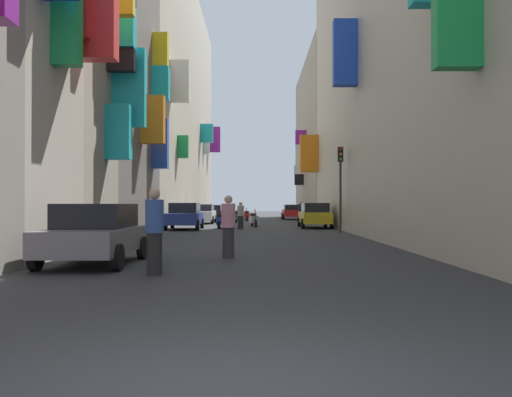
{
  "coord_description": "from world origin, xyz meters",
  "views": [
    {
      "loc": [
        0.29,
        -4.33,
        1.48
      ],
      "look_at": [
        0.33,
        22.04,
        1.72
      ],
      "focal_mm": 38.36,
      "sensor_mm": 36.0,
      "label": 1
    }
  ],
  "objects_px": {
    "parked_car_grey": "(94,233)",
    "parked_car_red": "(291,212)",
    "parked_car_white": "(202,213)",
    "pedestrian_near_left": "(154,231)",
    "parked_car_blue": "(184,216)",
    "pedestrian_near_right": "(240,216)",
    "scooter_black": "(237,215)",
    "scooter_blue": "(221,221)",
    "scooter_green": "(233,217)",
    "scooter_silver": "(253,220)",
    "traffic_light_near_corner": "(340,174)",
    "parked_car_yellow": "(314,215)",
    "pedestrian_mid_street": "(228,227)",
    "parked_car_black": "(212,212)",
    "pedestrian_crossing": "(300,213)",
    "scooter_red": "(246,216)"
  },
  "relations": [
    {
      "from": "parked_car_grey",
      "to": "parked_car_red",
      "type": "relative_size",
      "value": 0.9
    },
    {
      "from": "parked_car_white",
      "to": "pedestrian_near_left",
      "type": "bearing_deg",
      "value": -86.32
    },
    {
      "from": "parked_car_white",
      "to": "parked_car_red",
      "type": "relative_size",
      "value": 0.99
    },
    {
      "from": "parked_car_grey",
      "to": "parked_car_blue",
      "type": "relative_size",
      "value": 0.98
    },
    {
      "from": "parked_car_blue",
      "to": "pedestrian_near_right",
      "type": "relative_size",
      "value": 2.53
    },
    {
      "from": "scooter_black",
      "to": "scooter_blue",
      "type": "distance_m",
      "value": 17.28
    },
    {
      "from": "scooter_green",
      "to": "scooter_silver",
      "type": "height_order",
      "value": "same"
    },
    {
      "from": "pedestrian_near_right",
      "to": "scooter_blue",
      "type": "bearing_deg",
      "value": 147.26
    },
    {
      "from": "parked_car_red",
      "to": "scooter_black",
      "type": "distance_m",
      "value": 5.16
    },
    {
      "from": "scooter_silver",
      "to": "traffic_light_near_corner",
      "type": "bearing_deg",
      "value": -57.68
    },
    {
      "from": "parked_car_grey",
      "to": "scooter_blue",
      "type": "xyz_separation_m",
      "value": [
        1.9,
        18.99,
        -0.31
      ]
    },
    {
      "from": "parked_car_yellow",
      "to": "parked_car_red",
      "type": "height_order",
      "value": "parked_car_yellow"
    },
    {
      "from": "scooter_green",
      "to": "scooter_silver",
      "type": "bearing_deg",
      "value": -77.72
    },
    {
      "from": "parked_car_red",
      "to": "parked_car_grey",
      "type": "bearing_deg",
      "value": -101.06
    },
    {
      "from": "scooter_black",
      "to": "pedestrian_mid_street",
      "type": "xyz_separation_m",
      "value": [
        0.93,
        -34.67,
        0.39
      ]
    },
    {
      "from": "parked_car_black",
      "to": "scooter_green",
      "type": "bearing_deg",
      "value": -74.95
    },
    {
      "from": "parked_car_white",
      "to": "pedestrian_crossing",
      "type": "relative_size",
      "value": 2.56
    },
    {
      "from": "parked_car_blue",
      "to": "scooter_green",
      "type": "xyz_separation_m",
      "value": [
        2.42,
        10.49,
        -0.33
      ]
    },
    {
      "from": "parked_car_blue",
      "to": "pedestrian_mid_street",
      "type": "distance_m",
      "value": 16.75
    },
    {
      "from": "parked_car_blue",
      "to": "scooter_silver",
      "type": "relative_size",
      "value": 2.26
    },
    {
      "from": "parked_car_white",
      "to": "parked_car_blue",
      "type": "height_order",
      "value": "parked_car_blue"
    },
    {
      "from": "parked_car_grey",
      "to": "scooter_green",
      "type": "xyz_separation_m",
      "value": [
        2.25,
        28.49,
        -0.31
      ]
    },
    {
      "from": "parked_car_yellow",
      "to": "scooter_black",
      "type": "height_order",
      "value": "parked_car_yellow"
    },
    {
      "from": "parked_car_red",
      "to": "pedestrian_near_left",
      "type": "distance_m",
      "value": 39.7
    },
    {
      "from": "parked_car_grey",
      "to": "scooter_green",
      "type": "relative_size",
      "value": 2.17
    },
    {
      "from": "scooter_black",
      "to": "scooter_green",
      "type": "xyz_separation_m",
      "value": [
        0.0,
        -7.77,
        -0.0
      ]
    },
    {
      "from": "parked_car_yellow",
      "to": "pedestrian_mid_street",
      "type": "xyz_separation_m",
      "value": [
        -4.33,
        -18.27,
        0.06
      ]
    },
    {
      "from": "parked_car_red",
      "to": "scooter_blue",
      "type": "relative_size",
      "value": 2.34
    },
    {
      "from": "parked_car_red",
      "to": "pedestrian_near_right",
      "type": "distance_m",
      "value": 19.53
    },
    {
      "from": "parked_car_white",
      "to": "scooter_silver",
      "type": "xyz_separation_m",
      "value": [
        3.86,
        -6.19,
        -0.29
      ]
    },
    {
      "from": "parked_car_grey",
      "to": "pedestrian_near_right",
      "type": "height_order",
      "value": "pedestrian_near_right"
    },
    {
      "from": "scooter_red",
      "to": "pedestrian_crossing",
      "type": "relative_size",
      "value": 1.13
    },
    {
      "from": "parked_car_yellow",
      "to": "parked_car_black",
      "type": "bearing_deg",
      "value": 113.76
    },
    {
      "from": "scooter_green",
      "to": "parked_car_black",
      "type": "bearing_deg",
      "value": 105.05
    },
    {
      "from": "scooter_blue",
      "to": "pedestrian_mid_street",
      "type": "bearing_deg",
      "value": -85.78
    },
    {
      "from": "scooter_green",
      "to": "pedestrian_mid_street",
      "type": "height_order",
      "value": "pedestrian_mid_street"
    },
    {
      "from": "scooter_silver",
      "to": "pedestrian_crossing",
      "type": "relative_size",
      "value": 1.03
    },
    {
      "from": "scooter_red",
      "to": "pedestrian_crossing",
      "type": "xyz_separation_m",
      "value": [
        3.92,
        -8.63,
        0.38
      ]
    },
    {
      "from": "parked_car_red",
      "to": "scooter_blue",
      "type": "height_order",
      "value": "parked_car_red"
    },
    {
      "from": "parked_car_white",
      "to": "traffic_light_near_corner",
      "type": "relative_size",
      "value": 0.99
    },
    {
      "from": "scooter_red",
      "to": "pedestrian_near_left",
      "type": "distance_m",
      "value": 34.99
    },
    {
      "from": "parked_car_white",
      "to": "parked_car_grey",
      "type": "relative_size",
      "value": 1.11
    },
    {
      "from": "parked_car_blue",
      "to": "scooter_green",
      "type": "height_order",
      "value": "parked_car_blue"
    },
    {
      "from": "parked_car_black",
      "to": "parked_car_grey",
      "type": "height_order",
      "value": "parked_car_grey"
    },
    {
      "from": "parked_car_yellow",
      "to": "parked_car_blue",
      "type": "distance_m",
      "value": 7.9
    },
    {
      "from": "parked_car_white",
      "to": "scooter_silver",
      "type": "distance_m",
      "value": 7.3
    },
    {
      "from": "pedestrian_crossing",
      "to": "traffic_light_near_corner",
      "type": "height_order",
      "value": "traffic_light_near_corner"
    },
    {
      "from": "pedestrian_crossing",
      "to": "scooter_silver",
      "type": "bearing_deg",
      "value": -138.63
    },
    {
      "from": "scooter_green",
      "to": "scooter_blue",
      "type": "height_order",
      "value": "same"
    },
    {
      "from": "parked_car_yellow",
      "to": "pedestrian_near_right",
      "type": "relative_size",
      "value": 2.7
    }
  ]
}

